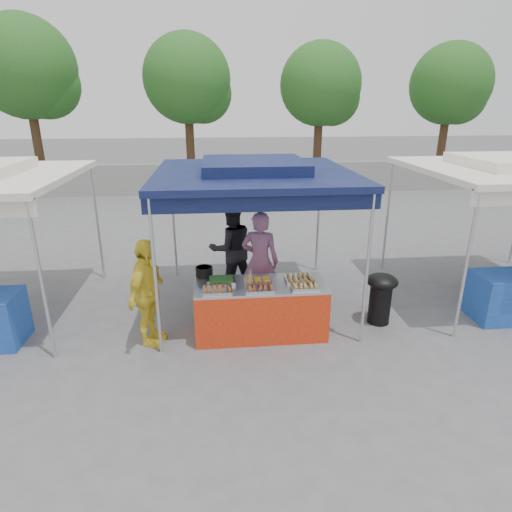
{
  "coord_description": "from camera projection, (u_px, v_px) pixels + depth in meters",
  "views": [
    {
      "loc": [
        -0.65,
        -6.03,
        3.45
      ],
      "look_at": [
        0.0,
        0.6,
        1.05
      ],
      "focal_mm": 30.0,
      "sensor_mm": 36.0,
      "label": 1
    }
  ],
  "objects": [
    {
      "name": "food_tray_br",
      "position": [
        299.0,
        279.0,
        6.6
      ],
      "size": [
        0.42,
        0.3,
        0.07
      ],
      "color": "silver",
      "rests_on": "vendor_table"
    },
    {
      "name": "tree_3",
      "position": [
        452.0,
        88.0,
        18.73
      ],
      "size": [
        3.51,
        3.45,
        5.93
      ],
      "color": "#442D1A",
      "rests_on": "ground_plane"
    },
    {
      "name": "food_tray_fr",
      "position": [
        305.0,
        286.0,
        6.33
      ],
      "size": [
        0.42,
        0.3,
        0.07
      ],
      "color": "silver",
      "rests_on": "vendor_table"
    },
    {
      "name": "helper_man",
      "position": [
        231.0,
        249.0,
        7.97
      ],
      "size": [
        1.01,
        0.88,
        1.76
      ],
      "primitive_type": "imported",
      "rotation": [
        0.0,
        0.0,
        3.42
      ],
      "color": "black",
      "rests_on": "ground_plane"
    },
    {
      "name": "back_wall",
      "position": [
        230.0,
        178.0,
        16.97
      ],
      "size": [
        40.0,
        0.25,
        1.2
      ],
      "primitive_type": "cube",
      "color": "gray",
      "rests_on": "ground_plane"
    },
    {
      "name": "cooking_pot",
      "position": [
        204.0,
        272.0,
        6.76
      ],
      "size": [
        0.27,
        0.27,
        0.16
      ],
      "primitive_type": "cylinder",
      "color": "black",
      "rests_on": "vendor_table"
    },
    {
      "name": "tree_0",
      "position": [
        30.0,
        72.0,
        16.58
      ],
      "size": [
        3.87,
        3.87,
        6.65
      ],
      "color": "#442D1A",
      "rests_on": "ground_plane"
    },
    {
      "name": "tree_2",
      "position": [
        323.0,
        88.0,
        18.06
      ],
      "size": [
        3.48,
        3.41,
        5.86
      ],
      "color": "#442D1A",
      "rests_on": "ground_plane"
    },
    {
      "name": "skewer_cup",
      "position": [
        250.0,
        286.0,
        6.31
      ],
      "size": [
        0.08,
        0.08,
        0.1
      ],
      "primitive_type": "cylinder",
      "color": "silver",
      "rests_on": "vendor_table"
    },
    {
      "name": "customer_person",
      "position": [
        147.0,
        293.0,
        6.25
      ],
      "size": [
        0.68,
        1.04,
        1.64
      ],
      "primitive_type": "imported",
      "rotation": [
        0.0,
        0.0,
        1.25
      ],
      "color": "yellow",
      "rests_on": "ground_plane"
    },
    {
      "name": "crate_left",
      "position": [
        226.0,
        310.0,
        7.25
      ],
      "size": [
        0.44,
        0.31,
        0.27
      ],
      "primitive_type": "cube",
      "color": "#1433AA",
      "rests_on": "ground_plane"
    },
    {
      "name": "main_canopy",
      "position": [
        254.0,
        172.0,
        6.98
      ],
      "size": [
        3.2,
        3.2,
        2.57
      ],
      "color": "silver",
      "rests_on": "ground_plane"
    },
    {
      "name": "crate_stacked",
      "position": [
        270.0,
        291.0,
        7.35
      ],
      "size": [
        0.43,
        0.3,
        0.26
      ],
      "primitive_type": "cube",
      "color": "#1433AA",
      "rests_on": "crate_right"
    },
    {
      "name": "food_tray_fl",
      "position": [
        217.0,
        290.0,
        6.2
      ],
      "size": [
        0.42,
        0.3,
        0.07
      ],
      "color": "silver",
      "rests_on": "vendor_table"
    },
    {
      "name": "food_tray_fm",
      "position": [
        259.0,
        288.0,
        6.25
      ],
      "size": [
        0.42,
        0.3,
        0.07
      ],
      "color": "silver",
      "rests_on": "vendor_table"
    },
    {
      "name": "vendor_woman",
      "position": [
        260.0,
        261.0,
        7.32
      ],
      "size": [
        0.74,
        0.6,
        1.76
      ],
      "primitive_type": "imported",
      "rotation": [
        0.0,
        0.0,
        2.83
      ],
      "color": "#8F5B82",
      "rests_on": "ground_plane"
    },
    {
      "name": "tree_1",
      "position": [
        191.0,
        83.0,
        17.56
      ],
      "size": [
        3.62,
        3.57,
        6.14
      ],
      "color": "#442D1A",
      "rests_on": "ground_plane"
    },
    {
      "name": "vendor_table",
      "position": [
        260.0,
        309.0,
        6.64
      ],
      "size": [
        2.0,
        0.8,
        0.85
      ],
      "color": "red",
      "rests_on": "ground_plane"
    },
    {
      "name": "crate_right",
      "position": [
        270.0,
        304.0,
        7.44
      ],
      "size": [
        0.45,
        0.31,
        0.27
      ],
      "primitive_type": "cube",
      "color": "#1433AA",
      "rests_on": "ground_plane"
    },
    {
      "name": "wok_burner",
      "position": [
        381.0,
        294.0,
        6.96
      ],
      "size": [
        0.51,
        0.51,
        0.86
      ],
      "rotation": [
        0.0,
        0.0,
        -0.19
      ],
      "color": "black",
      "rests_on": "ground_plane"
    },
    {
      "name": "ground_plane",
      "position": [
        260.0,
        330.0,
        6.88
      ],
      "size": [
        80.0,
        80.0,
        0.0
      ],
      "primitive_type": "plane",
      "color": "#5E5E60"
    },
    {
      "name": "food_tray_bm",
      "position": [
        258.0,
        280.0,
        6.53
      ],
      "size": [
        0.42,
        0.3,
        0.07
      ],
      "color": "silver",
      "rests_on": "vendor_table"
    },
    {
      "name": "food_tray_bl",
      "position": [
        221.0,
        281.0,
        6.53
      ],
      "size": [
        0.42,
        0.3,
        0.07
      ],
      "color": "silver",
      "rests_on": "vendor_table"
    }
  ]
}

